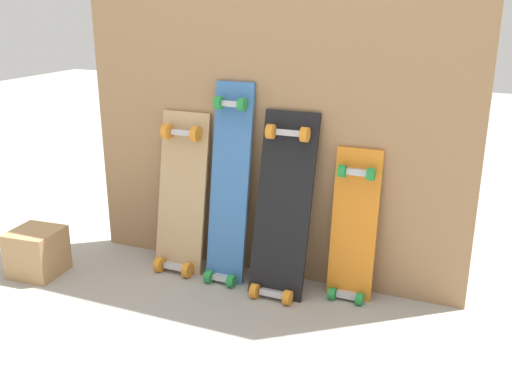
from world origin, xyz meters
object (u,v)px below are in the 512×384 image
(skateboard_black, at_px, (282,214))
(wooden_crate, at_px, (37,252))
(skateboard_natural, at_px, (181,200))
(skateboard_orange, at_px, (353,234))
(skateboard_blue, at_px, (229,192))

(skateboard_black, relative_size, wooden_crate, 3.95)
(skateboard_natural, relative_size, skateboard_orange, 1.12)
(skateboard_natural, distance_m, skateboard_blue, 0.24)
(skateboard_orange, bearing_deg, skateboard_black, -167.65)
(skateboard_blue, bearing_deg, wooden_crate, -158.10)
(skateboard_blue, bearing_deg, skateboard_black, -5.99)
(skateboard_natural, distance_m, skateboard_orange, 0.77)
(skateboard_black, distance_m, wooden_crate, 1.11)
(skateboard_black, bearing_deg, skateboard_natural, 176.76)
(skateboard_black, height_order, wooden_crate, skateboard_black)
(skateboard_black, height_order, skateboard_orange, skateboard_black)
(skateboard_blue, bearing_deg, skateboard_orange, 3.76)
(skateboard_natural, height_order, wooden_crate, skateboard_natural)
(skateboard_blue, height_order, skateboard_orange, skateboard_blue)
(skateboard_blue, relative_size, skateboard_orange, 1.33)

